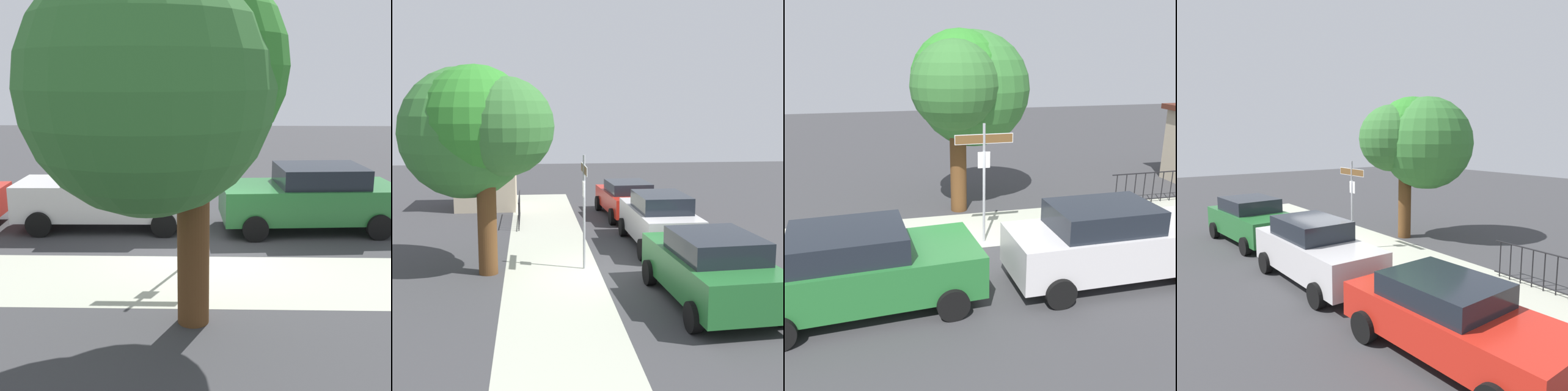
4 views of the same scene
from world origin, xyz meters
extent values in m
plane|color=#38383A|center=(0.00, 0.00, 0.00)|extent=(60.00, 60.00, 0.00)
cube|color=#A7AA98|center=(2.00, 1.30, 0.00)|extent=(24.00, 2.60, 0.00)
cylinder|color=#9EA0A5|center=(0.49, 0.40, 1.60)|extent=(0.07, 0.07, 3.20)
cube|color=brown|center=(0.49, 0.40, 2.81)|extent=(1.49, 0.02, 0.22)
cube|color=white|center=(0.49, 0.40, 2.81)|extent=(1.52, 0.02, 0.25)
cube|color=silver|center=(0.49, 0.42, 2.26)|extent=(0.32, 0.02, 0.42)
cylinder|color=#53341A|center=(0.30, 3.04, 1.39)|extent=(0.52, 0.52, 2.79)
sphere|color=#346E31|center=(0.13, 2.51, 3.98)|extent=(2.59, 2.59, 2.59)
sphere|color=#337030|center=(0.92, 3.61, 3.79)|extent=(3.58, 3.58, 3.58)
sphere|color=#2D7C27|center=(0.43, 3.28, 4.09)|extent=(3.01, 3.01, 3.01)
cube|color=#23672D|center=(-2.56, -2.19, 0.76)|extent=(4.65, 2.25, 0.87)
cube|color=black|center=(-2.83, -2.21, 1.44)|extent=(2.29, 1.86, 0.50)
cylinder|color=black|center=(-1.09, -1.11, 0.32)|extent=(0.65, 0.26, 0.64)
cylinder|color=black|center=(-0.96, -3.05, 0.32)|extent=(0.65, 0.26, 0.64)
cylinder|color=black|center=(-4.16, -1.33, 0.32)|extent=(0.65, 0.26, 0.64)
cylinder|color=black|center=(-4.03, -3.26, 0.32)|extent=(0.65, 0.26, 0.64)
cube|color=silver|center=(2.75, -2.25, 0.79)|extent=(4.64, 1.80, 0.93)
cube|color=black|center=(2.47, -2.26, 1.51)|extent=(2.24, 1.56, 0.53)
cylinder|color=black|center=(4.30, -1.36, 0.32)|extent=(0.64, 0.23, 0.64)
cylinder|color=black|center=(4.33, -3.10, 0.32)|extent=(0.64, 0.23, 0.64)
cylinder|color=black|center=(1.16, -1.41, 0.32)|extent=(0.64, 0.23, 0.64)
cylinder|color=black|center=(1.19, -3.14, 0.32)|extent=(0.64, 0.23, 0.64)
camera|label=1|loc=(0.09, 10.66, 3.96)|focal=46.36mm
camera|label=2|loc=(-14.33, 1.90, 4.46)|focal=50.42mm
camera|label=3|loc=(-2.14, -10.27, 4.84)|focal=40.38mm
camera|label=4|loc=(12.60, -7.40, 4.12)|focal=37.29mm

